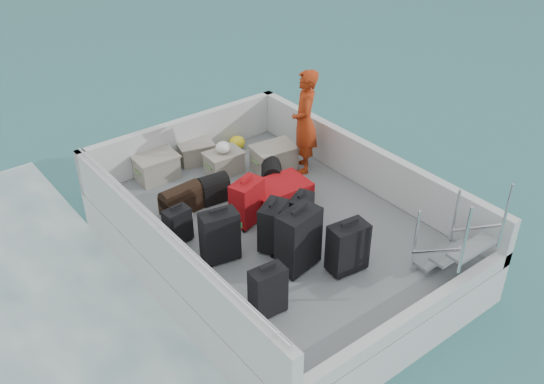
{
  "coord_description": "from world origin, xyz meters",
  "views": [
    {
      "loc": [
        -4.27,
        -5.37,
        5.53
      ],
      "look_at": [
        0.11,
        0.24,
        1.0
      ],
      "focal_mm": 40.0,
      "sensor_mm": 36.0,
      "label": 1
    }
  ],
  "objects": [
    {
      "name": "deck",
      "position": [
        0.0,
        0.0,
        0.61
      ],
      "size": [
        3.3,
        4.7,
        0.02
      ],
      "primitive_type": "cube",
      "color": "slate",
      "rests_on": "ferry_hull"
    },
    {
      "name": "white_bag",
      "position": [
        0.24,
        1.64,
        1.04
      ],
      "size": [
        0.24,
        0.24,
        0.18
      ],
      "primitive_type": "ellipsoid",
      "color": "white",
      "rests_on": "crate_2"
    },
    {
      "name": "duffel_0",
      "position": [
        -0.86,
        1.11,
        0.78
      ],
      "size": [
        0.61,
        0.33,
        0.32
      ],
      "primitive_type": null,
      "rotation": [
        0.0,
        0.0,
        0.06
      ],
      "color": "black",
      "rests_on": "deck"
    },
    {
      "name": "yellow_bag",
      "position": [
        0.86,
        2.18,
        0.73
      ],
      "size": [
        0.28,
        0.26,
        0.22
      ],
      "primitive_type": "ellipsoid",
      "color": "yellow",
      "rests_on": "deck"
    },
    {
      "name": "suitcase_3",
      "position": [
        -0.35,
        -0.87,
        1.04
      ],
      "size": [
        0.6,
        0.41,
        0.83
      ],
      "primitive_type": "cube",
      "rotation": [
        0.0,
        0.0,
        0.18
      ],
      "color": "black",
      "rests_on": "deck"
    },
    {
      "name": "duffel_2",
      "position": [
        0.58,
        0.85,
        0.78
      ],
      "size": [
        0.48,
        0.51,
        0.32
      ],
      "primitive_type": null,
      "rotation": [
        0.0,
        0.0,
        0.97
      ],
      "color": "black",
      "rests_on": "deck"
    },
    {
      "name": "suitcase_8",
      "position": [
        0.35,
        0.4,
        0.79
      ],
      "size": [
        0.91,
        0.63,
        0.34
      ],
      "primitive_type": "cube",
      "rotation": [
        0.0,
        0.0,
        1.5
      ],
      "color": "#990B10",
      "rests_on": "deck"
    },
    {
      "name": "suitcase_7",
      "position": [
        0.17,
        -0.3,
        0.9
      ],
      "size": [
        0.45,
        0.37,
        0.55
      ],
      "primitive_type": "cube",
      "rotation": [
        0.0,
        0.0,
        0.45
      ],
      "color": "black",
      "rests_on": "deck"
    },
    {
      "name": "crate_0",
      "position": [
        -0.69,
        2.13,
        0.81
      ],
      "size": [
        0.63,
        0.44,
        0.37
      ],
      "primitive_type": "cube",
      "rotation": [
        0.0,
        0.0,
        -0.03
      ],
      "color": "gray",
      "rests_on": "deck"
    },
    {
      "name": "crate_3",
      "position": [
        0.92,
        1.23,
        0.81
      ],
      "size": [
        0.7,
        0.52,
        0.39
      ],
      "primitive_type": "cube",
      "rotation": [
        0.0,
        0.0,
        -0.13
      ],
      "color": "gray",
      "rests_on": "deck"
    },
    {
      "name": "ferry_hull",
      "position": [
        0.0,
        0.0,
        0.3
      ],
      "size": [
        3.6,
        5.0,
        0.6
      ],
      "primitive_type": "cube",
      "color": "silver",
      "rests_on": "ground"
    },
    {
      "name": "suitcase_4",
      "position": [
        -0.34,
        -0.35,
        0.95
      ],
      "size": [
        0.51,
        0.44,
        0.65
      ],
      "primitive_type": "cube",
      "rotation": [
        0.0,
        0.0,
        0.51
      ],
      "color": "black",
      "rests_on": "deck"
    },
    {
      "name": "suitcase_5",
      "position": [
        -0.28,
        0.31,
        0.95
      ],
      "size": [
        0.53,
        0.41,
        0.65
      ],
      "primitive_type": "cube",
      "rotation": [
        0.0,
        0.0,
        0.31
      ],
      "color": "#990B10",
      "rests_on": "deck"
    },
    {
      "name": "crate_2",
      "position": [
        0.24,
        1.64,
        0.78
      ],
      "size": [
        0.56,
        0.39,
        0.33
      ],
      "primitive_type": "cube",
      "rotation": [
        0.0,
        0.0,
        -0.04
      ],
      "color": "gray",
      "rests_on": "deck"
    },
    {
      "name": "suitcase_2",
      "position": [
        -1.26,
        0.51,
        0.87
      ],
      "size": [
        0.36,
        0.23,
        0.51
      ],
      "primitive_type": "cube",
      "rotation": [
        0.0,
        0.0,
        0.06
      ],
      "color": "black",
      "rests_on": "deck"
    },
    {
      "name": "ground",
      "position": [
        0.0,
        0.0,
        0.0
      ],
      "size": [
        160.0,
        160.0,
        0.0
      ],
      "primitive_type": "plane",
      "color": "#174E50",
      "rests_on": "ground"
    },
    {
      "name": "duffel_1",
      "position": [
        -0.33,
        1.08,
        0.78
      ],
      "size": [
        0.46,
        0.35,
        0.32
      ],
      "primitive_type": null,
      "rotation": [
        0.0,
        0.0,
        -0.11
      ],
      "color": "black",
      "rests_on": "deck"
    },
    {
      "name": "suitcase_6",
      "position": [
        0.1,
        -1.28,
        0.95
      ],
      "size": [
        0.52,
        0.35,
        0.67
      ],
      "primitive_type": "cube",
      "rotation": [
        0.0,
        0.0,
        -0.13
      ],
      "color": "black",
      "rests_on": "deck"
    },
    {
      "name": "suitcase_0",
      "position": [
        -1.15,
        -1.29,
        0.93
      ],
      "size": [
        0.42,
        0.26,
        0.63
      ],
      "primitive_type": "cube",
      "rotation": [
        0.0,
        0.0,
        -0.08
      ],
      "color": "black",
      "rests_on": "deck"
    },
    {
      "name": "suitcase_1",
      "position": [
        -1.03,
        -0.14,
        0.97
      ],
      "size": [
        0.52,
        0.36,
        0.7
      ],
      "primitive_type": "cube",
      "rotation": [
        0.0,
        0.0,
        -0.21
      ],
      "color": "black",
      "rests_on": "deck"
    },
    {
      "name": "passenger",
      "position": [
        1.3,
        0.96,
        1.45
      ],
      "size": [
        0.69,
        0.73,
        1.66
      ],
      "primitive_type": "imported",
      "rotation": [
        0.0,
        0.0,
        -2.23
      ],
      "color": "red",
      "rests_on": "deck"
    },
    {
      "name": "deck_fittings",
      "position": [
        0.35,
        -0.32,
        0.99
      ],
      "size": [
        3.6,
        5.0,
        0.9
      ],
      "color": "#B7BCBC",
      "rests_on": "deck"
    },
    {
      "name": "crate_1",
      "position": [
        0.07,
        2.2,
        0.78
      ],
      "size": [
        0.59,
        0.48,
        0.32
      ],
      "primitive_type": "cube",
      "rotation": [
        0.0,
        0.0,
        -0.24
      ],
      "color": "gray",
      "rests_on": "deck"
    }
  ]
}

